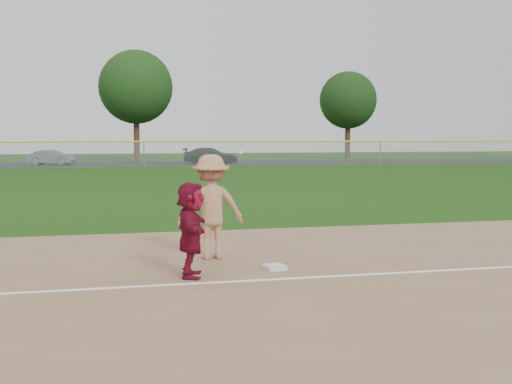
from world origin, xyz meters
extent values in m
plane|color=#1A420C|center=(0.00, 0.00, 0.00)|extent=(160.00, 160.00, 0.00)
cube|color=white|center=(0.00, -0.80, 0.03)|extent=(60.00, 0.10, 0.01)
cube|color=black|center=(0.00, 46.00, 0.01)|extent=(120.00, 10.00, 0.01)
cube|color=silver|center=(-0.01, 0.01, 0.06)|extent=(0.42, 0.42, 0.08)
imported|color=maroon|center=(-1.55, -0.26, 0.84)|extent=(0.71, 1.57, 1.64)
imported|color=slate|center=(-7.36, 45.45, 0.64)|extent=(4.03, 2.46, 1.25)
imported|color=black|center=(6.11, 44.97, 0.71)|extent=(5.10, 2.87, 1.40)
imported|color=#9E9EA0|center=(-0.95, 1.30, 1.04)|extent=(1.40, 0.91, 2.05)
sphere|color=white|center=(-0.50, 0.61, 2.12)|extent=(0.07, 0.07, 0.07)
plane|color=#999EA0|center=(0.00, 40.00, 1.00)|extent=(110.00, 0.00, 110.00)
cylinder|color=yellow|center=(0.00, 40.00, 2.00)|extent=(110.00, 0.12, 0.12)
cylinder|color=gray|center=(0.00, 40.00, 1.00)|extent=(0.08, 0.08, 2.00)
cylinder|color=gray|center=(20.00, 40.00, 1.00)|extent=(0.08, 0.08, 2.00)
cylinder|color=#3E2316|center=(0.00, 51.50, 2.05)|extent=(0.56, 0.56, 4.10)
sphere|color=#153510|center=(0.00, 51.50, 7.08)|extent=(7.00, 7.00, 7.00)
cylinder|color=#382514|center=(22.00, 52.80, 1.82)|extent=(0.56, 0.56, 3.64)
sphere|color=black|center=(22.00, 52.80, 6.19)|extent=(6.00, 6.00, 6.00)
camera|label=1|loc=(-2.95, -11.05, 2.43)|focal=45.00mm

